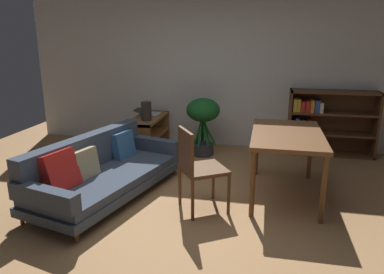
# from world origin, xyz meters

# --- Properties ---
(ground_plane) EXTENTS (8.16, 8.16, 0.00)m
(ground_plane) POSITION_xyz_m (0.00, 0.00, 0.00)
(ground_plane) COLOR #A87A4C
(back_wall_panel) EXTENTS (6.80, 0.10, 2.70)m
(back_wall_panel) POSITION_xyz_m (0.00, 2.70, 1.35)
(back_wall_panel) COLOR silver
(back_wall_panel) RESTS_ON ground_plane
(fabric_couch) EXTENTS (1.37, 2.25, 0.73)m
(fabric_couch) POSITION_xyz_m (-1.07, 0.20, 0.32)
(fabric_couch) COLOR brown
(fabric_couch) RESTS_ON ground_plane
(media_console) EXTENTS (0.44, 1.12, 0.59)m
(media_console) POSITION_xyz_m (-1.07, 2.02, 0.30)
(media_console) COLOR brown
(media_console) RESTS_ON ground_plane
(open_laptop) EXTENTS (0.43, 0.31, 0.09)m
(open_laptop) POSITION_xyz_m (-1.12, 2.26, 0.62)
(open_laptop) COLOR silver
(open_laptop) RESTS_ON media_console
(desk_speaker) EXTENTS (0.16, 0.16, 0.30)m
(desk_speaker) POSITION_xyz_m (-1.01, 1.80, 0.74)
(desk_speaker) COLOR #2D2823
(desk_speaker) RESTS_ON media_console
(potted_floor_plant) EXTENTS (0.54, 0.54, 0.95)m
(potted_floor_plant) POSITION_xyz_m (-0.12, 2.02, 0.63)
(potted_floor_plant) COLOR #333338
(potted_floor_plant) RESTS_ON ground_plane
(dining_table) EXTENTS (0.82, 1.38, 0.80)m
(dining_table) POSITION_xyz_m (1.13, 0.66, 0.72)
(dining_table) COLOR brown
(dining_table) RESTS_ON ground_plane
(dining_chair_near) EXTENTS (0.63, 0.63, 0.95)m
(dining_chair_near) POSITION_xyz_m (0.16, 0.05, 0.54)
(dining_chair_near) COLOR #56351E
(dining_chair_near) RESTS_ON ground_plane
(bookshelf) EXTENTS (1.38, 0.36, 1.06)m
(bookshelf) POSITION_xyz_m (1.82, 2.50, 0.52)
(bookshelf) COLOR #56351E
(bookshelf) RESTS_ON ground_plane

